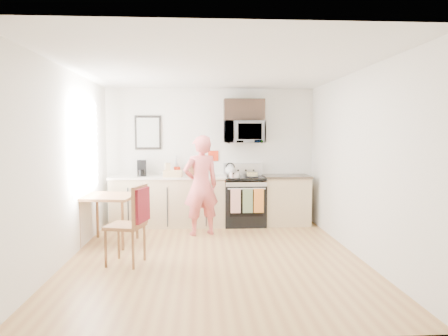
{
  "coord_description": "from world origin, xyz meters",
  "views": [
    {
      "loc": [
        -0.2,
        -5.46,
        1.7
      ],
      "look_at": [
        0.18,
        1.0,
        1.17
      ],
      "focal_mm": 32.0,
      "sensor_mm": 36.0,
      "label": 1
    }
  ],
  "objects": [
    {
      "name": "chair",
      "position": [
        -1.05,
        -0.27,
        0.68
      ],
      "size": [
        0.58,
        0.54,
        1.05
      ],
      "rotation": [
        0.0,
        0.0,
        -0.25
      ],
      "color": "brown",
      "rests_on": "floor"
    },
    {
      "name": "microwave",
      "position": [
        0.63,
        2.08,
        1.76
      ],
      "size": [
        0.76,
        0.51,
        0.42
      ],
      "primitive_type": "imported",
      "color": "#B9B9BE",
      "rests_on": "back_wall"
    },
    {
      "name": "pot",
      "position": [
        0.42,
        1.76,
        0.98
      ],
      "size": [
        0.21,
        0.36,
        0.11
      ],
      "rotation": [
        0.0,
        0.0,
        -0.18
      ],
      "color": "#B9B9BE",
      "rests_on": "range"
    },
    {
      "name": "ceiling",
      "position": [
        0.0,
        0.0,
        2.6
      ],
      "size": [
        4.0,
        4.6,
        0.04
      ],
      "primitive_type": "cube",
      "color": "white",
      "rests_on": "back_wall"
    },
    {
      "name": "dining_table",
      "position": [
        -1.63,
        0.8,
        0.68
      ],
      "size": [
        0.82,
        0.82,
        0.77
      ],
      "rotation": [
        0.0,
        0.0,
        -0.16
      ],
      "color": "brown",
      "rests_on": "floor"
    },
    {
      "name": "cabinet_left",
      "position": [
        -0.8,
        2.0,
        0.45
      ],
      "size": [
        2.1,
        0.6,
        0.9
      ],
      "primitive_type": "cube",
      "color": "tan",
      "rests_on": "floor"
    },
    {
      "name": "wall_art",
      "position": [
        -1.2,
        2.28,
        1.75
      ],
      "size": [
        0.5,
        0.04,
        0.65
      ],
      "color": "black",
      "rests_on": "back_wall"
    },
    {
      "name": "countertop_left",
      "position": [
        -0.8,
        2.0,
        0.92
      ],
      "size": [
        2.14,
        0.64,
        0.04
      ],
      "primitive_type": "cube",
      "color": "white",
      "rests_on": "cabinet_left"
    },
    {
      "name": "bread_bag",
      "position": [
        -0.7,
        1.78,
        1.0
      ],
      "size": [
        0.34,
        0.17,
        0.12
      ],
      "primitive_type": "cube",
      "rotation": [
        0.0,
        0.0,
        -0.06
      ],
      "color": "tan",
      "rests_on": "countertop_left"
    },
    {
      "name": "cake",
      "position": [
        0.77,
        1.91,
        0.96
      ],
      "size": [
        0.25,
        0.25,
        0.08
      ],
      "color": "black",
      "rests_on": "range"
    },
    {
      "name": "person",
      "position": [
        -0.19,
        1.27,
        0.85
      ],
      "size": [
        0.72,
        0.59,
        1.7
      ],
      "primitive_type": "imported",
      "rotation": [
        0.0,
        0.0,
        3.48
      ],
      "color": "#D7403B",
      "rests_on": "floor"
    },
    {
      "name": "fruit_bowl",
      "position": [
        -0.84,
        2.13,
        0.98
      ],
      "size": [
        0.26,
        0.26,
        0.1
      ],
      "color": "silver",
      "rests_on": "countertop_left"
    },
    {
      "name": "countertop_right",
      "position": [
        1.43,
        2.0,
        0.92
      ],
      "size": [
        0.88,
        0.64,
        0.04
      ],
      "primitive_type": "cube",
      "color": "black",
      "rests_on": "cabinet_right"
    },
    {
      "name": "right_wall",
      "position": [
        2.0,
        0.0,
        1.3
      ],
      "size": [
        0.04,
        4.6,
        2.6
      ],
      "primitive_type": "cube",
      "color": "silver",
      "rests_on": "floor"
    },
    {
      "name": "kettle",
      "position": [
        0.37,
        2.13,
        1.03
      ],
      "size": [
        0.2,
        0.2,
        0.25
      ],
      "color": "silver",
      "rests_on": "range"
    },
    {
      "name": "range",
      "position": [
        0.63,
        1.98,
        0.44
      ],
      "size": [
        0.76,
        0.7,
        1.16
      ],
      "color": "black",
      "rests_on": "floor"
    },
    {
      "name": "wall_trivet",
      "position": [
        0.05,
        2.28,
        1.3
      ],
      "size": [
        0.2,
        0.02,
        0.2
      ],
      "primitive_type": "cube",
      "color": "#A7240E",
      "rests_on": "back_wall"
    },
    {
      "name": "milk_carton",
      "position": [
        -0.82,
        2.07,
        1.06
      ],
      "size": [
        0.12,
        0.12,
        0.24
      ],
      "primitive_type": "cube",
      "rotation": [
        0.0,
        0.0,
        0.33
      ],
      "color": "tan",
      "rests_on": "countertop_left"
    },
    {
      "name": "window",
      "position": [
        -1.96,
        0.8,
        1.55
      ],
      "size": [
        0.06,
        1.4,
        1.5
      ],
      "color": "silver",
      "rests_on": "left_wall"
    },
    {
      "name": "coffee_maker",
      "position": [
        -1.3,
        2.03,
        1.08
      ],
      "size": [
        0.19,
        0.26,
        0.3
      ],
      "rotation": [
        0.0,
        0.0,
        0.12
      ],
      "color": "black",
      "rests_on": "countertop_left"
    },
    {
      "name": "cabinet_right",
      "position": [
        1.43,
        2.0,
        0.45
      ],
      "size": [
        0.84,
        0.6,
        0.9
      ],
      "primitive_type": "cube",
      "color": "tan",
      "rests_on": "floor"
    },
    {
      "name": "left_wall",
      "position": [
        -2.0,
        0.0,
        1.3
      ],
      "size": [
        0.04,
        4.6,
        2.6
      ],
      "primitive_type": "cube",
      "color": "silver",
      "rests_on": "floor"
    },
    {
      "name": "back_wall",
      "position": [
        0.0,
        2.3,
        1.3
      ],
      "size": [
        4.0,
        0.04,
        2.6
      ],
      "primitive_type": "cube",
      "color": "silver",
      "rests_on": "floor"
    },
    {
      "name": "utensil_crock",
      "position": [
        -0.65,
        2.22,
        1.09
      ],
      "size": [
        0.12,
        0.12,
        0.37
      ],
      "color": "#A7240E",
      "rests_on": "countertop_left"
    },
    {
      "name": "knife_block",
      "position": [
        -0.39,
        2.1,
        1.05
      ],
      "size": [
        0.15,
        0.17,
        0.21
      ],
      "primitive_type": "cube",
      "rotation": [
        0.0,
        0.0,
        0.58
      ],
      "color": "brown",
      "rests_on": "countertop_left"
    },
    {
      "name": "upper_cabinet",
      "position": [
        0.63,
        2.12,
        2.18
      ],
      "size": [
        0.76,
        0.35,
        0.4
      ],
      "primitive_type": "cube",
      "color": "black",
      "rests_on": "back_wall"
    },
    {
      "name": "front_wall",
      "position": [
        0.0,
        -2.3,
        1.3
      ],
      "size": [
        4.0,
        0.04,
        2.6
      ],
      "primitive_type": "cube",
      "color": "silver",
      "rests_on": "floor"
    },
    {
      "name": "floor",
      "position": [
        0.0,
        0.0,
        0.0
      ],
      "size": [
        4.6,
        4.6,
        0.0
      ],
      "primitive_type": "plane",
      "color": "#A16D3E",
      "rests_on": "ground"
    }
  ]
}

